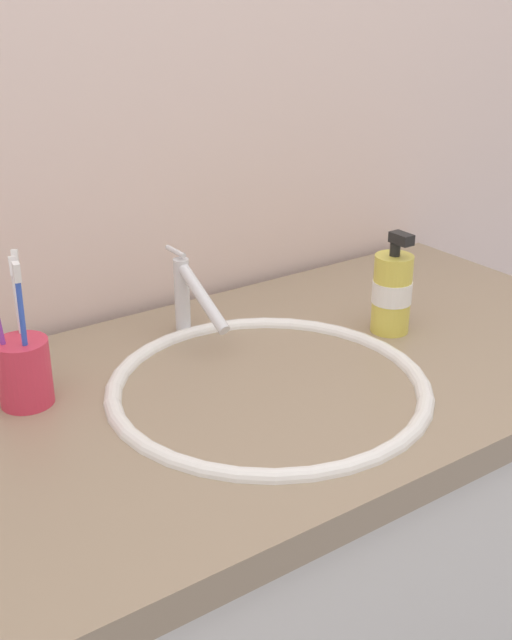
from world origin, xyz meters
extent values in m
cube|color=beige|center=(0.00, 0.34, 1.20)|extent=(2.49, 0.04, 2.40)
cube|color=gray|center=(0.00, 0.00, 0.88)|extent=(1.29, 0.60, 0.04)
ellipsoid|color=white|center=(0.03, -0.03, 0.87)|extent=(0.38, 0.38, 0.08)
torus|color=white|center=(0.03, -0.03, 0.91)|extent=(0.44, 0.44, 0.02)
cylinder|color=#595B60|center=(0.03, -0.03, 0.83)|extent=(0.03, 0.03, 0.01)
cylinder|color=silver|center=(0.03, 0.20, 0.97)|extent=(0.02, 0.02, 0.12)
cylinder|color=silver|center=(0.03, 0.14, 0.98)|extent=(0.02, 0.13, 0.08)
cylinder|color=silver|center=(0.03, 0.21, 1.03)|extent=(0.01, 0.05, 0.01)
cylinder|color=#D8334C|center=(-0.25, 0.11, 0.95)|extent=(0.07, 0.07, 0.09)
cylinder|color=white|center=(-0.24, 0.14, 1.00)|extent=(0.02, 0.04, 0.17)
cube|color=white|center=(-0.24, 0.16, 1.08)|extent=(0.01, 0.02, 0.03)
cylinder|color=purple|center=(-0.27, 0.12, 1.00)|extent=(0.02, 0.01, 0.18)
cylinder|color=green|center=(-0.24, 0.15, 1.00)|extent=(0.03, 0.05, 0.17)
cube|color=white|center=(-0.23, 0.17, 1.08)|extent=(0.01, 0.02, 0.03)
cylinder|color=blue|center=(-0.25, 0.10, 1.00)|extent=(0.01, 0.02, 0.18)
cube|color=white|center=(-0.25, 0.09, 1.09)|extent=(0.01, 0.02, 0.02)
cylinder|color=#DBCC4C|center=(0.29, 0.01, 0.97)|extent=(0.06, 0.06, 0.12)
cylinder|color=black|center=(0.29, 0.01, 1.04)|extent=(0.02, 0.02, 0.02)
cube|color=black|center=(0.29, 0.00, 1.06)|extent=(0.02, 0.04, 0.02)
cylinder|color=white|center=(0.29, 0.01, 0.97)|extent=(0.06, 0.06, 0.03)
camera|label=1|loc=(-0.53, -0.80, 1.42)|focal=44.62mm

